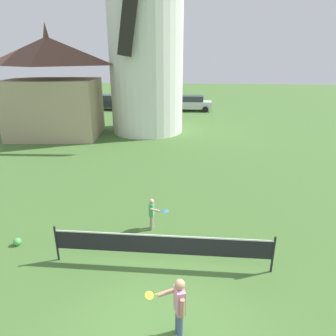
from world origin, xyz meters
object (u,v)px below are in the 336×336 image
player_near (178,305)px  chapel (53,90)px  player_far (152,212)px  parked_car_black (104,102)px  stray_ball (17,242)px  parked_car_green (146,102)px  tennis_net (162,245)px  parked_car_silver (192,103)px  windmill (145,24)px

player_near → chapel: (-9.67, 16.17, 2.47)m
player_far → parked_car_black: size_ratio=0.28×
player_near → parked_car_black: size_ratio=0.36×
stray_ball → parked_car_green: bearing=89.7°
player_far → parked_car_black: bearing=109.8°
tennis_net → player_near: (0.58, -2.23, 0.12)m
stray_ball → parked_car_silver: bearing=78.4°
windmill → chapel: (-6.29, -2.06, -4.27)m
player_far → parked_car_silver: parked_car_silver is taller
windmill → parked_car_green: windmill is taller
player_far → stray_ball: bearing=-162.2°
tennis_net → stray_ball: bearing=172.7°
parked_car_silver → parked_car_green: bearing=176.3°
parked_car_green → parked_car_black: bearing=-175.3°
tennis_net → parked_car_black: bearing=109.5°
player_near → parked_car_black: bearing=109.1°
tennis_net → stray_ball: (-4.58, 0.59, -0.57)m
tennis_net → player_far: (-0.51, 1.90, -0.05)m
windmill → parked_car_green: size_ratio=3.72×
tennis_net → parked_car_green: 26.24m
tennis_net → chapel: 16.84m
player_near → stray_ball: 5.92m
parked_car_black → parked_car_silver: size_ratio=1.00×
player_near → parked_car_green: parked_car_green is taller
player_near → chapel: chapel is taller
tennis_net → player_near: bearing=-75.4°
player_far → parked_car_silver: size_ratio=0.28×
stray_ball → player_far: bearing=17.8°
player_far → chapel: (-8.58, 12.04, 2.64)m
parked_car_black → chapel: (-0.09, -11.55, 2.47)m
parked_car_black → player_far: bearing=-70.2°
windmill → player_near: windmill is taller
parked_car_green → parked_car_silver: same height
stray_ball → parked_car_silver: (5.12, 24.96, 0.69)m
stray_ball → parked_car_silver: 25.49m
player_far → chapel: size_ratio=0.15×
parked_car_silver → player_near: bearing=-89.9°
stray_ball → chapel: 14.44m
parked_car_black → parked_car_green: (4.57, 0.38, 0.00)m
stray_ball → chapel: bearing=108.7°
player_far → stray_ball: player_far is taller
windmill → parked_car_black: bearing=123.2°
player_near → parked_car_green: (-5.02, 28.10, 0.00)m
stray_ball → windmill: bearing=83.4°
windmill → parked_car_silver: bearing=70.8°
parked_car_black → parked_car_green: bearing=4.7°
tennis_net → parked_car_black: parked_car_black is taller
parked_car_silver → chapel: size_ratio=0.53×
stray_ball → parked_car_green: (0.14, 25.28, 0.69)m
parked_car_silver → chapel: bearing=-129.7°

